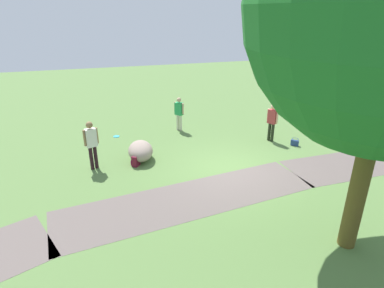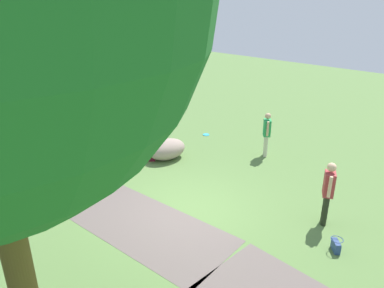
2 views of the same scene
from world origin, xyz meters
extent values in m
plane|color=#57793F|center=(0.00, 0.00, 0.00)|extent=(48.00, 48.00, 0.00)
cube|color=#615450|center=(1.97, 1.39, 0.00)|extent=(8.19, 2.99, 0.01)
cylinder|color=brown|center=(-1.11, 4.45, 1.69)|extent=(0.41, 0.41, 3.38)
ellipsoid|color=gray|center=(2.95, -1.85, 0.35)|extent=(1.06, 1.47, 0.71)
cylinder|color=black|center=(-2.81, -2.00, 0.40)|extent=(0.13, 0.13, 0.80)
cylinder|color=black|center=(-2.73, -2.14, 0.40)|extent=(0.13, 0.13, 0.80)
cube|color=#A73839|center=(-2.77, -2.07, 1.10)|extent=(0.39, 0.43, 0.60)
cylinder|color=#E4B68D|center=(-2.88, -1.88, 1.14)|extent=(0.08, 0.08, 0.54)
cylinder|color=#E4B68D|center=(-2.66, -2.26, 1.14)|extent=(0.08, 0.08, 0.54)
sphere|color=#E4B68D|center=(-2.77, -2.07, 1.55)|extent=(0.22, 0.22, 0.22)
cylinder|color=beige|center=(0.65, -4.46, 0.39)|extent=(0.13, 0.13, 0.77)
cylinder|color=beige|center=(0.75, -4.59, 0.39)|extent=(0.13, 0.13, 0.77)
cube|color=green|center=(0.70, -4.52, 1.06)|extent=(0.41, 0.43, 0.58)
cylinder|color=tan|center=(0.56, -4.35, 1.09)|extent=(0.08, 0.08, 0.51)
cylinder|color=tan|center=(0.84, -4.69, 1.09)|extent=(0.08, 0.08, 0.51)
sphere|color=tan|center=(0.70, -4.52, 1.49)|extent=(0.21, 0.21, 0.21)
cylinder|color=black|center=(4.59, -1.61, 0.43)|extent=(0.13, 0.13, 0.87)
cylinder|color=black|center=(4.75, -1.56, 0.43)|extent=(0.13, 0.13, 0.87)
cube|color=silver|center=(4.67, -1.59, 1.19)|extent=(0.42, 0.34, 0.65)
cylinder|color=olive|center=(4.46, -1.65, 1.23)|extent=(0.08, 0.08, 0.58)
cylinder|color=olive|center=(4.88, -1.52, 1.23)|extent=(0.08, 0.08, 0.58)
sphere|color=olive|center=(4.67, -1.59, 1.67)|extent=(0.24, 0.24, 0.24)
cube|color=navy|center=(-3.47, -1.27, 0.12)|extent=(0.31, 0.32, 0.24)
torus|color=navy|center=(-3.47, -1.27, 0.30)|extent=(0.38, 0.38, 0.02)
cube|color=maroon|center=(3.21, -1.34, 0.20)|extent=(0.33, 0.34, 0.40)
cube|color=#630232|center=(3.31, -1.42, 0.12)|extent=(0.17, 0.19, 0.18)
cylinder|color=#2FA7D2|center=(3.65, -4.56, 0.01)|extent=(0.27, 0.27, 0.02)
camera|label=1|loc=(4.37, 9.33, 5.31)|focal=29.89mm
camera|label=2|loc=(-5.90, 5.54, 5.16)|focal=33.42mm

